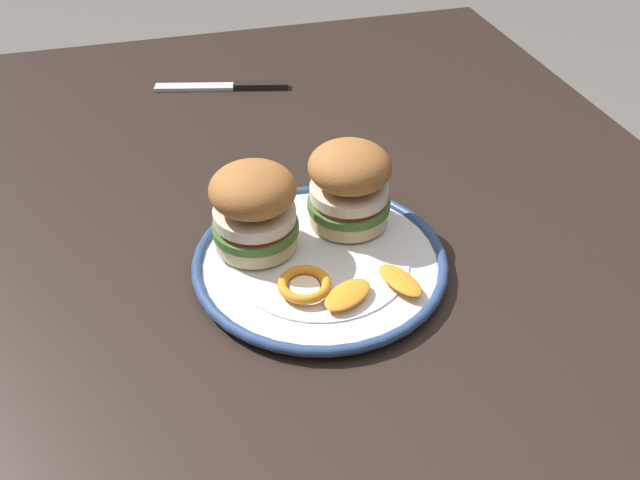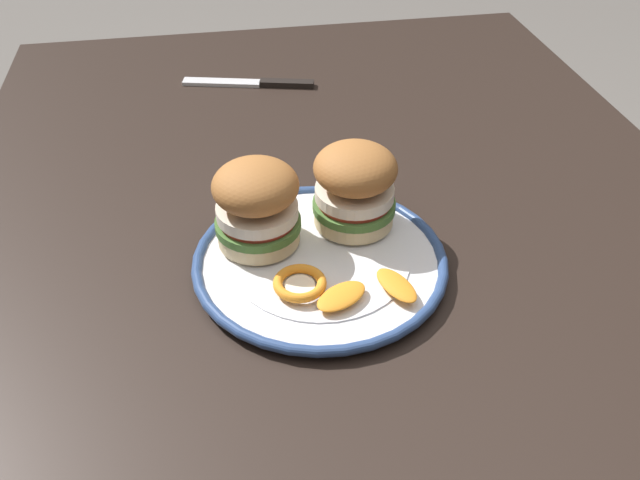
# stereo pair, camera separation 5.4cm
# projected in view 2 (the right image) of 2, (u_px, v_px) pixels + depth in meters

# --- Properties ---
(dining_table) EXTENTS (1.43, 0.97, 0.77)m
(dining_table) POSITION_uv_depth(u_px,v_px,m) (351.00, 313.00, 0.83)
(dining_table) COLOR black
(dining_table) RESTS_ON ground
(dinner_plate) EXTENTS (0.29, 0.29, 0.02)m
(dinner_plate) POSITION_uv_depth(u_px,v_px,m) (320.00, 261.00, 0.75)
(dinner_plate) COLOR white
(dinner_plate) RESTS_ON dining_table
(sandwich_half_left) EXTENTS (0.11, 0.11, 0.10)m
(sandwich_half_left) POSITION_uv_depth(u_px,v_px,m) (257.00, 203.00, 0.74)
(sandwich_half_left) COLOR beige
(sandwich_half_left) RESTS_ON dinner_plate
(sandwich_half_right) EXTENTS (0.10, 0.10, 0.10)m
(sandwich_half_right) POSITION_uv_depth(u_px,v_px,m) (355.00, 185.00, 0.76)
(sandwich_half_right) COLOR beige
(sandwich_half_right) RESTS_ON dinner_plate
(orange_peel_curled) EXTENTS (0.08, 0.08, 0.01)m
(orange_peel_curled) POSITION_uv_depth(u_px,v_px,m) (300.00, 283.00, 0.70)
(orange_peel_curled) COLOR orange
(orange_peel_curled) RESTS_ON dinner_plate
(orange_peel_strip_long) EXTENTS (0.06, 0.07, 0.01)m
(orange_peel_strip_long) POSITION_uv_depth(u_px,v_px,m) (341.00, 296.00, 0.69)
(orange_peel_strip_long) COLOR orange
(orange_peel_strip_long) RESTS_ON dinner_plate
(orange_peel_strip_short) EXTENTS (0.07, 0.05, 0.01)m
(orange_peel_strip_short) POSITION_uv_depth(u_px,v_px,m) (396.00, 285.00, 0.70)
(orange_peel_strip_short) COLOR orange
(orange_peel_strip_short) RESTS_ON dinner_plate
(table_knife) EXTENTS (0.07, 0.22, 0.01)m
(table_knife) POSITION_uv_depth(u_px,v_px,m) (258.00, 84.00, 1.12)
(table_knife) COLOR silver
(table_knife) RESTS_ON dining_table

